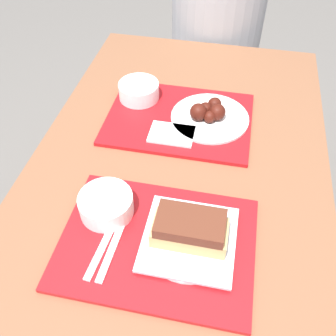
{
  "coord_description": "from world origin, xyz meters",
  "views": [
    {
      "loc": [
        0.12,
        -0.65,
        1.51
      ],
      "look_at": [
        -0.02,
        -0.01,
        0.81
      ],
      "focal_mm": 40.0,
      "sensor_mm": 36.0,
      "label": 1
    }
  ],
  "objects_px": {
    "tray_near": "(157,243)",
    "bowl_coleslaw_near": "(106,204)",
    "person_seated_across": "(217,20)",
    "brisket_sandwich_plate": "(190,234)",
    "wings_plate_far": "(209,114)",
    "bowl_coleslaw_far": "(139,90)",
    "tray_far": "(179,119)"
  },
  "relations": [
    {
      "from": "brisket_sandwich_plate",
      "to": "bowl_coleslaw_far",
      "type": "relative_size",
      "value": 1.61
    },
    {
      "from": "tray_far",
      "to": "bowl_coleslaw_near",
      "type": "xyz_separation_m",
      "value": [
        -0.1,
        -0.38,
        0.04
      ]
    },
    {
      "from": "brisket_sandwich_plate",
      "to": "bowl_coleslaw_far",
      "type": "bearing_deg",
      "value": 116.04
    },
    {
      "from": "brisket_sandwich_plate",
      "to": "wings_plate_far",
      "type": "relative_size",
      "value": 0.88
    },
    {
      "from": "bowl_coleslaw_far",
      "to": "wings_plate_far",
      "type": "height_order",
      "value": "wings_plate_far"
    },
    {
      "from": "brisket_sandwich_plate",
      "to": "person_seated_across",
      "type": "bearing_deg",
      "value": 93.07
    },
    {
      "from": "bowl_coleslaw_near",
      "to": "wings_plate_far",
      "type": "xyz_separation_m",
      "value": [
        0.19,
        0.39,
        -0.01
      ]
    },
    {
      "from": "tray_far",
      "to": "bowl_coleslaw_far",
      "type": "bearing_deg",
      "value": 152.91
    },
    {
      "from": "bowl_coleslaw_far",
      "to": "brisket_sandwich_plate",
      "type": "bearing_deg",
      "value": -63.96
    },
    {
      "from": "bowl_coleslaw_near",
      "to": "person_seated_across",
      "type": "height_order",
      "value": "person_seated_across"
    },
    {
      "from": "tray_near",
      "to": "brisket_sandwich_plate",
      "type": "xyz_separation_m",
      "value": [
        0.07,
        0.01,
        0.04
      ]
    },
    {
      "from": "tray_far",
      "to": "bowl_coleslaw_near",
      "type": "height_order",
      "value": "bowl_coleslaw_near"
    },
    {
      "from": "brisket_sandwich_plate",
      "to": "person_seated_across",
      "type": "xyz_separation_m",
      "value": [
        -0.06,
        1.14,
        -0.05
      ]
    },
    {
      "from": "tray_far",
      "to": "bowl_coleslaw_far",
      "type": "relative_size",
      "value": 3.4
    },
    {
      "from": "bowl_coleslaw_near",
      "to": "brisket_sandwich_plate",
      "type": "xyz_separation_m",
      "value": [
        0.21,
        -0.04,
        0.0
      ]
    },
    {
      "from": "person_seated_across",
      "to": "tray_near",
      "type": "bearing_deg",
      "value": -90.52
    },
    {
      "from": "brisket_sandwich_plate",
      "to": "person_seated_across",
      "type": "relative_size",
      "value": 0.28
    },
    {
      "from": "person_seated_across",
      "to": "brisket_sandwich_plate",
      "type": "bearing_deg",
      "value": -86.93
    },
    {
      "from": "tray_near",
      "to": "bowl_coleslaw_near",
      "type": "bearing_deg",
      "value": 156.44
    },
    {
      "from": "tray_far",
      "to": "person_seated_across",
      "type": "bearing_deg",
      "value": 86.82
    },
    {
      "from": "person_seated_across",
      "to": "bowl_coleslaw_near",
      "type": "bearing_deg",
      "value": -97.49
    },
    {
      "from": "tray_near",
      "to": "bowl_coleslaw_near",
      "type": "relative_size",
      "value": 3.4
    },
    {
      "from": "tray_far",
      "to": "brisket_sandwich_plate",
      "type": "distance_m",
      "value": 0.44
    },
    {
      "from": "bowl_coleslaw_far",
      "to": "wings_plate_far",
      "type": "bearing_deg",
      "value": -15.08
    },
    {
      "from": "tray_near",
      "to": "tray_far",
      "type": "distance_m",
      "value": 0.44
    },
    {
      "from": "tray_far",
      "to": "wings_plate_far",
      "type": "height_order",
      "value": "wings_plate_far"
    },
    {
      "from": "bowl_coleslaw_near",
      "to": "tray_near",
      "type": "bearing_deg",
      "value": -23.56
    },
    {
      "from": "wings_plate_far",
      "to": "brisket_sandwich_plate",
      "type": "bearing_deg",
      "value": -88.49
    },
    {
      "from": "bowl_coleslaw_far",
      "to": "person_seated_across",
      "type": "bearing_deg",
      "value": 73.95
    },
    {
      "from": "bowl_coleslaw_far",
      "to": "tray_far",
      "type": "bearing_deg",
      "value": -27.09
    },
    {
      "from": "wings_plate_far",
      "to": "tray_near",
      "type": "bearing_deg",
      "value": -97.57
    },
    {
      "from": "brisket_sandwich_plate",
      "to": "wings_plate_far",
      "type": "distance_m",
      "value": 0.44
    }
  ]
}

